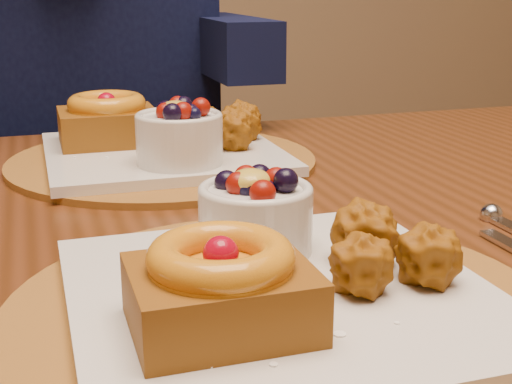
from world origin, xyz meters
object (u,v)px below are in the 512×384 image
Objects in this scene: dining_table at (206,291)px; chair_far at (166,225)px; place_setting_near at (275,280)px; place_setting_far at (160,142)px.

chair_far reaches higher than dining_table.
place_setting_far reaches higher than place_setting_near.
place_setting_near is 1.09m from chair_far.
place_setting_far reaches higher than dining_table.
dining_table is 0.24m from place_setting_far.
dining_table is at bearing -115.30° from chair_far.
dining_table is at bearing 89.31° from place_setting_near.
place_setting_far is at bearing 90.13° from place_setting_near.
chair_far is at bearing 83.89° from place_setting_near.
place_setting_far is 0.46× the size of chair_far.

